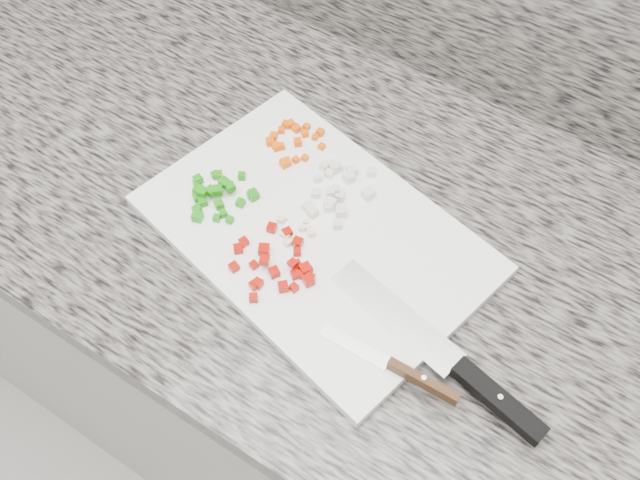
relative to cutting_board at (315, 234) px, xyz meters
The scene contains 10 objects.
cabinet 0.48m from the cutting_board, 59.12° to the left, with size 3.92×0.62×0.86m, color beige.
countertop 0.06m from the cutting_board, 59.12° to the left, with size 3.96×0.64×0.04m, color slate.
cutting_board is the anchor object (origin of this frame).
carrot_pile 0.15m from the cutting_board, 135.85° to the left, with size 0.08×0.09×0.01m.
onion_pile 0.07m from the cutting_board, 98.54° to the left, with size 0.09×0.11×0.02m.
green_pepper_pile 0.14m from the cutting_board, 168.88° to the right, with size 0.09×0.10×0.02m.
red_pepper_pile 0.07m from the cutting_board, 96.81° to the right, with size 0.11×0.11×0.02m.
garlic_pile 0.03m from the cutting_board, 138.93° to the right, with size 0.05×0.05×0.01m.
chef_knife 0.25m from the cutting_board, 16.94° to the right, with size 0.29×0.10×0.02m.
paring_knife 0.22m from the cutting_board, 30.05° to the right, with size 0.17×0.02×0.02m.
Camera 1 is at (0.25, 0.97, 1.65)m, focal length 40.00 mm.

